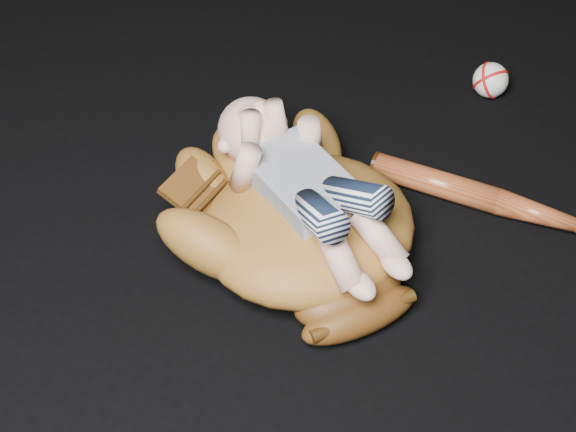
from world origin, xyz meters
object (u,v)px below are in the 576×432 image
at_px(newborn_baby, 314,188).
at_px(baseball_bat, 514,206).
at_px(baseball_glove, 308,220).
at_px(baseball, 491,80).

relative_size(newborn_baby, baseball_bat, 0.84).
relative_size(baseball_glove, baseball, 7.12).
distance_m(newborn_baby, baseball_bat, 0.35).
xyz_separation_m(newborn_baby, baseball_bat, (0.32, -0.10, -0.11)).
bearing_deg(baseball, baseball_bat, -122.30).
relative_size(baseball_glove, newborn_baby, 1.17).
relative_size(baseball_bat, baseball, 7.23).
bearing_deg(baseball, baseball_glove, -161.72).
height_order(baseball_glove, baseball, baseball_glove).
distance_m(baseball_glove, baseball, 0.53).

